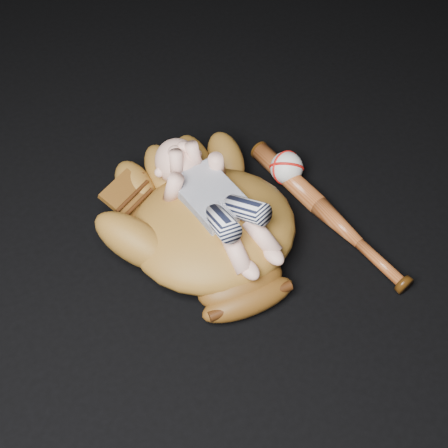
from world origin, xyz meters
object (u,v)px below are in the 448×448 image
object	(u,v)px
baseball_bat	(327,213)
baseball_glove	(213,223)
newborn_baby	(219,203)
baseball	(287,168)

from	to	relation	value
baseball_bat	baseball_glove	bearing A→B (deg)	169.04
newborn_baby	baseball	distance (m)	0.26
baseball_bat	newborn_baby	bearing A→B (deg)	168.04
baseball	baseball_bat	bearing A→B (deg)	-83.39
baseball_glove	baseball_bat	bearing A→B (deg)	-8.33
newborn_baby	baseball_bat	distance (m)	0.27
baseball_bat	baseball	bearing A→B (deg)	96.61
newborn_baby	baseball	bearing A→B (deg)	15.23
newborn_baby	baseball	world-z (taller)	newborn_baby
newborn_baby	baseball_bat	xyz separation A→B (m)	(0.24, -0.05, -0.11)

